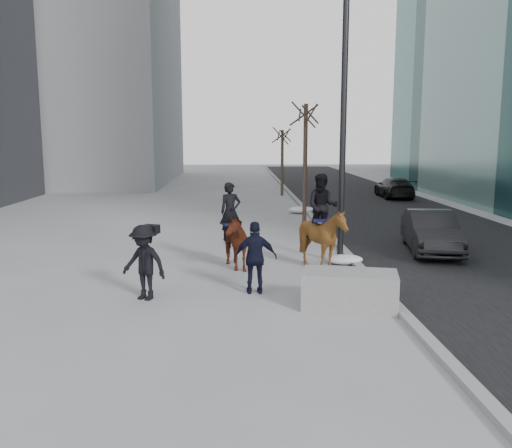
{
  "coord_description": "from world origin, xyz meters",
  "views": [
    {
      "loc": [
        -0.5,
        -12.67,
        3.76
      ],
      "look_at": [
        0.0,
        1.2,
        1.5
      ],
      "focal_mm": 38.0,
      "sensor_mm": 36.0,
      "label": 1
    }
  ],
  "objects_px": {
    "car_near": "(431,232)",
    "mounted_left": "(231,236)",
    "planter": "(350,290)",
    "mounted_right": "(323,231)"
  },
  "relations": [
    {
      "from": "mounted_left",
      "to": "mounted_right",
      "type": "distance_m",
      "value": 2.63
    },
    {
      "from": "mounted_right",
      "to": "car_near",
      "type": "bearing_deg",
      "value": 29.12
    },
    {
      "from": "car_near",
      "to": "planter",
      "type": "bearing_deg",
      "value": -114.66
    },
    {
      "from": "planter",
      "to": "mounted_right",
      "type": "xyz_separation_m",
      "value": [
        -0.05,
        3.57,
        0.68
      ]
    },
    {
      "from": "car_near",
      "to": "mounted_right",
      "type": "relative_size",
      "value": 1.51
    },
    {
      "from": "car_near",
      "to": "mounted_left",
      "type": "distance_m",
      "value": 6.81
    },
    {
      "from": "planter",
      "to": "car_near",
      "type": "bearing_deg",
      "value": 56.06
    },
    {
      "from": "planter",
      "to": "mounted_right",
      "type": "bearing_deg",
      "value": 90.78
    },
    {
      "from": "mounted_left",
      "to": "mounted_right",
      "type": "height_order",
      "value": "mounted_right"
    },
    {
      "from": "car_near",
      "to": "mounted_left",
      "type": "bearing_deg",
      "value": -154.35
    }
  ]
}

